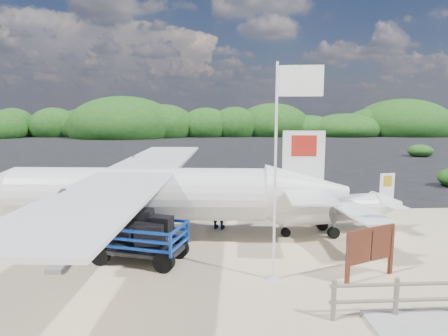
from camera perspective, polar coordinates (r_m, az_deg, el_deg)
The scene contains 11 objects.
ground at distance 14.42m, azimuth -3.00°, elevation -11.39°, with size 160.00×160.00×0.00m, color beige.
asphalt_apron at distance 43.82m, azimuth -3.33°, elevation 2.22°, with size 90.00×50.00×0.04m, color #B2B2B2, non-canonical shape.
vegetation_band at distance 68.72m, azimuth -3.38°, elevation 4.57°, with size 124.00×8.00×4.40m, color #B2B2B2, non-canonical shape.
baggage_cart at distance 13.56m, azimuth -11.82°, elevation -12.90°, with size 3.06×1.75×1.53m, color #0B36AB, non-canonical shape.
flagpole at distance 12.09m, azimuth 7.03°, elevation -15.55°, with size 1.23×0.51×6.16m, color white, non-canonical shape.
signboard at distance 12.77m, azimuth 19.98°, elevation -14.65°, with size 1.92×0.18×1.58m, color #602B1B, non-canonical shape.
crew_a at distance 16.75m, azimuth -12.76°, elevation -5.34°, with size 0.69×0.45×1.90m, color #121344.
crew_b at distance 19.24m, azimuth -6.08°, elevation -3.41°, with size 0.90×0.70×1.85m, color #121344.
crew_c at distance 16.31m, azimuth -0.67°, elevation -5.45°, with size 1.13×0.47×1.92m, color #121344.
aircraft_large at distance 40.98m, azimuth 13.65°, elevation 1.53°, with size 17.38×17.38×5.21m, color #B2B2B2, non-canonical shape.
aircraft_small at distance 50.36m, azimuth -11.41°, elevation 2.90°, with size 6.21×6.21×2.23m, color #B2B2B2, non-canonical shape.
Camera 1 is at (-0.08, -13.54, 4.96)m, focal length 32.00 mm.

